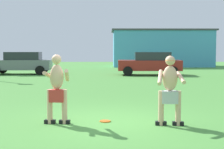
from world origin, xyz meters
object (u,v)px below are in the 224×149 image
at_px(player_with_cap, 170,88).
at_px(car_red_mid_lot, 150,63).
at_px(player_in_red, 57,88).
at_px(car_gray_near_post, 21,63).
at_px(frisbee, 105,121).

relative_size(player_with_cap, car_red_mid_lot, 0.37).
distance_m(player_in_red, car_red_mid_lot, 15.92).
relative_size(car_gray_near_post, car_red_mid_lot, 1.00).
height_order(player_with_cap, frisbee, player_with_cap).
xyz_separation_m(frisbee, car_red_mid_lot, (2.98, 15.18, 0.81)).
bearing_deg(car_gray_near_post, car_red_mid_lot, -5.69).
xyz_separation_m(player_in_red, car_red_mid_lot, (4.11, 15.38, -0.03)).
xyz_separation_m(player_with_cap, car_red_mid_lot, (1.48, 15.60, -0.06)).
xyz_separation_m(player_in_red, car_gray_near_post, (-4.97, 16.28, -0.03)).
bearing_deg(car_gray_near_post, player_with_cap, -65.28).
relative_size(player_in_red, car_red_mid_lot, 0.38).
bearing_deg(player_with_cap, frisbee, 164.15).
distance_m(player_with_cap, car_red_mid_lot, 15.67).
height_order(player_in_red, car_gray_near_post, player_in_red).
bearing_deg(frisbee, car_gray_near_post, 110.78).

